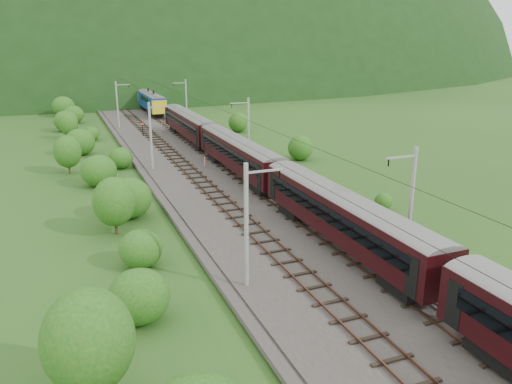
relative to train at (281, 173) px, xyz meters
name	(u,v)px	position (x,y,z in m)	size (l,w,h in m)	color
ground	(331,273)	(-2.40, -13.76, -3.45)	(600.00, 600.00, 0.00)	#244916
railbed	(273,223)	(-2.40, -3.76, -3.30)	(14.00, 220.00, 0.30)	#38332D
track_left	(247,224)	(-4.80, -3.76, -3.08)	(2.40, 220.00, 0.27)	brown
track_right	(298,217)	(0.00, -3.76, -3.08)	(2.40, 220.00, 0.27)	brown
catenary_left	(151,135)	(-8.52, 18.24, 1.05)	(2.54, 192.28, 8.00)	gray
catenary_right	(248,128)	(3.72, 18.24, 1.05)	(2.54, 192.28, 8.00)	gray
overhead_wires	(274,144)	(-2.40, -3.76, 3.65)	(4.83, 198.00, 0.03)	black
mountain_main	(84,69)	(-2.40, 246.24, -3.45)	(504.00, 360.00, 244.00)	#163210
train	(281,173)	(0.00, 0.00, 0.00)	(2.91, 140.38, 5.05)	black
hazard_post_near	(205,161)	(-2.46, 16.96, -2.47)	(0.14, 0.14, 1.36)	red
hazard_post_far	(162,127)	(-2.39, 42.99, -2.42)	(0.16, 0.16, 1.46)	red
signal	(143,129)	(-6.04, 40.29, -1.94)	(0.23, 0.23, 2.07)	black
vegetation_left	(94,178)	(-15.89, 9.79, -1.34)	(9.95, 146.34, 5.90)	#195316
vegetation_right	(325,165)	(9.64, 8.62, -2.08)	(6.32, 94.01, 3.03)	#195316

